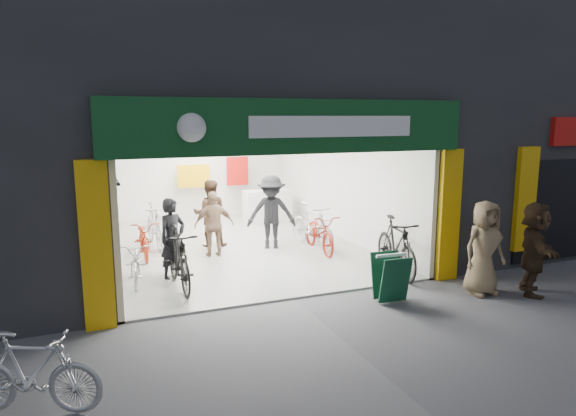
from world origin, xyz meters
TOP-DOWN VIEW (x-y plane):
  - ground at (0.00, 0.00)m, footprint 60.00×60.00m
  - building at (0.91, 4.99)m, footprint 17.00×10.27m
  - bike_left_front at (-2.50, 2.05)m, footprint 0.74×1.67m
  - bike_left_midfront at (-1.80, 1.35)m, footprint 0.58×1.95m
  - bike_left_midback at (-2.15, 3.83)m, footprint 0.64×1.71m
  - bike_left_back at (-1.80, 4.71)m, footprint 0.62×1.86m
  - bike_right_front at (2.50, 0.60)m, footprint 0.92×2.04m
  - bike_right_mid at (1.80, 2.78)m, footprint 0.76×1.82m
  - bike_right_back at (1.80, 3.22)m, footprint 0.81×1.90m
  - parked_bike at (-4.03, -2.19)m, footprint 1.61×1.05m
  - customer_a at (-1.80, 1.97)m, footprint 0.71×0.63m
  - customer_b at (-0.51, 4.22)m, footprint 0.94×0.81m
  - customer_c at (0.82, 3.43)m, footprint 1.33×1.03m
  - customer_d at (-0.65, 3.25)m, footprint 0.93×0.45m
  - pedestrian_near at (3.30, -1.00)m, footprint 0.85×0.55m
  - pedestrian_far at (4.15, -1.33)m, footprint 1.34×1.58m
  - sandwich_board at (1.52, -0.71)m, footprint 0.57×0.59m

SIDE VIEW (x-z plane):
  - ground at x=0.00m, z-range 0.00..0.00m
  - bike_left_front at x=-2.50m, z-range 0.00..0.85m
  - bike_left_midback at x=-2.15m, z-range 0.00..0.89m
  - sandwich_board at x=1.52m, z-range 0.04..0.88m
  - bike_right_mid at x=1.80m, z-range 0.00..0.94m
  - parked_bike at x=-4.03m, z-range 0.00..0.94m
  - bike_left_back at x=-1.80m, z-range 0.00..1.10m
  - bike_right_back at x=1.80m, z-range 0.00..1.10m
  - bike_left_midfront at x=-1.80m, z-range 0.00..1.17m
  - bike_right_front at x=2.50m, z-range 0.00..1.19m
  - customer_d at x=-0.65m, z-range 0.00..1.54m
  - customer_a at x=-1.80m, z-range 0.00..1.64m
  - customer_b at x=-0.51m, z-range 0.00..1.69m
  - pedestrian_far at x=4.15m, z-range 0.00..1.71m
  - pedestrian_near at x=3.30m, z-range 0.00..1.73m
  - customer_c at x=0.82m, z-range 0.00..1.82m
  - building at x=0.91m, z-range 0.31..8.31m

